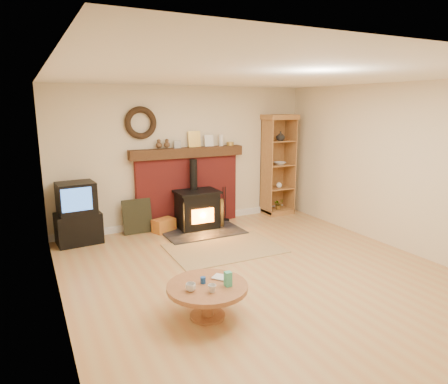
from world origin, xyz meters
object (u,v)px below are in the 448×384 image
wood_stove (198,211)px  curio_cabinet (278,165)px  tv_unit (78,214)px  coffee_table (207,291)px

wood_stove → curio_cabinet: bearing=8.3°
tv_unit → coffee_table: bearing=-73.7°
curio_cabinet → coffee_table: curio_cabinet is taller
tv_unit → curio_cabinet: size_ratio=0.50×
curio_cabinet → tv_unit: bearing=-178.7°
wood_stove → curio_cabinet: size_ratio=0.68×
wood_stove → tv_unit: (-2.07, 0.20, 0.14)m
wood_stove → curio_cabinet: (1.93, 0.28, 0.68)m
wood_stove → coffee_table: 3.16m
curio_cabinet → wood_stove: bearing=-171.7°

